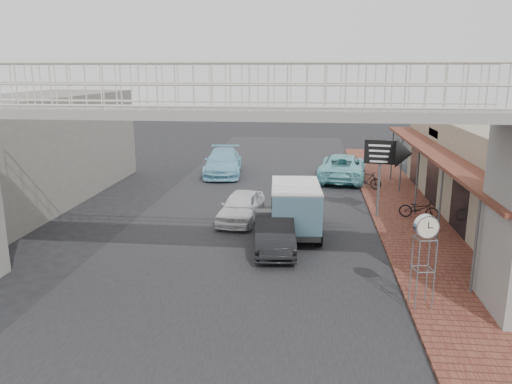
% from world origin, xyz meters
% --- Properties ---
extents(ground, '(120.00, 120.00, 0.00)m').
position_xyz_m(ground, '(0.00, 0.00, 0.00)').
color(ground, black).
rests_on(ground, ground).
extents(road_strip, '(10.00, 60.00, 0.01)m').
position_xyz_m(road_strip, '(0.00, 0.00, 0.01)').
color(road_strip, black).
rests_on(road_strip, ground).
extents(sidewalk, '(3.00, 40.00, 0.10)m').
position_xyz_m(sidewalk, '(6.50, 3.00, 0.05)').
color(sidewalk, brown).
rests_on(sidewalk, ground).
extents(footbridge, '(16.40, 2.40, 6.34)m').
position_xyz_m(footbridge, '(0.00, -4.00, 3.18)').
color(footbridge, gray).
rests_on(footbridge, ground).
extents(building_far_left, '(5.00, 14.00, 5.00)m').
position_xyz_m(building_far_left, '(-11.00, 6.00, 2.50)').
color(building_far_left, gray).
rests_on(building_far_left, ground).
extents(white_hatchback, '(1.89, 3.83, 1.25)m').
position_xyz_m(white_hatchback, '(-0.50, 3.31, 0.63)').
color(white_hatchback, white).
rests_on(white_hatchback, ground).
extents(dark_sedan, '(1.76, 3.99, 1.27)m').
position_xyz_m(dark_sedan, '(1.12, 0.07, 0.64)').
color(dark_sedan, black).
rests_on(dark_sedan, ground).
extents(angkot_curb, '(3.09, 5.67, 1.51)m').
position_xyz_m(angkot_curb, '(4.16, 11.89, 0.75)').
color(angkot_curb, '#7ACED3').
rests_on(angkot_curb, ground).
extents(angkot_far, '(2.68, 5.42, 1.51)m').
position_xyz_m(angkot_far, '(-2.90, 12.60, 0.76)').
color(angkot_far, '#80C4DE').
rests_on(angkot_far, ground).
extents(angkot_van, '(2.11, 4.16, 1.99)m').
position_xyz_m(angkot_van, '(1.79, 1.89, 1.26)').
color(angkot_van, black).
rests_on(angkot_van, ground).
extents(motorcycle_near, '(1.71, 1.05, 0.85)m').
position_xyz_m(motorcycle_near, '(6.89, 4.15, 0.52)').
color(motorcycle_near, black).
rests_on(motorcycle_near, sidewalk).
extents(motorcycle_far, '(1.59, 1.06, 0.93)m').
position_xyz_m(motorcycle_far, '(5.30, 9.43, 0.57)').
color(motorcycle_far, black).
rests_on(motorcycle_far, sidewalk).
extents(street_clock, '(0.64, 0.55, 2.51)m').
position_xyz_m(street_clock, '(5.30, -4.04, 2.18)').
color(street_clock, '#59595B').
rests_on(street_clock, sidewalk).
extents(arrow_sign, '(2.02, 1.32, 3.38)m').
position_xyz_m(arrow_sign, '(6.01, 4.11, 2.83)').
color(arrow_sign, '#59595B').
rests_on(arrow_sign, sidewalk).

